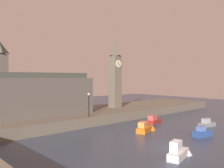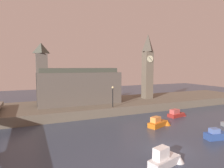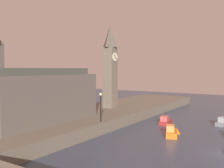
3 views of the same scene
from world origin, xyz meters
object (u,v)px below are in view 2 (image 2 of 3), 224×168
(streetlamp, at_px, (113,94))
(boat_tour_blue, at_px, (217,135))
(parliament_hall, at_px, (77,86))
(boat_dinghy_red, at_px, (178,114))
(boat_ferry_white, at_px, (166,159))
(clock_tower, at_px, (148,65))
(boat_patrol_orange, at_px, (159,123))

(streetlamp, height_order, boat_tour_blue, streetlamp)
(parliament_hall, distance_m, boat_dinghy_red, 18.54)
(boat_ferry_white, xyz_separation_m, boat_dinghy_red, (12.24, 12.22, -0.13))
(boat_dinghy_red, bearing_deg, clock_tower, 86.21)
(boat_patrol_orange, bearing_deg, parliament_hall, 122.03)
(parliament_hall, bearing_deg, streetlamp, -50.56)
(boat_dinghy_red, bearing_deg, parliament_hall, 144.44)
(boat_tour_blue, bearing_deg, boat_dinghy_red, 73.29)
(clock_tower, height_order, boat_dinghy_red, clock_tower)
(parliament_hall, relative_size, streetlamp, 4.21)
(boat_patrol_orange, distance_m, boat_dinghy_red, 6.89)
(streetlamp, distance_m, boat_dinghy_red, 11.41)
(boat_patrol_orange, relative_size, boat_ferry_white, 1.07)
(clock_tower, bearing_deg, boat_tour_blue, -100.21)
(clock_tower, height_order, parliament_hall, clock_tower)
(parliament_hall, relative_size, boat_dinghy_red, 4.00)
(parliament_hall, xyz_separation_m, boat_dinghy_red, (14.65, -10.48, -4.38))
(clock_tower, distance_m, boat_dinghy_red, 13.13)
(streetlamp, xyz_separation_m, boat_tour_blue, (6.97, -14.36, -3.25))
(parliament_hall, xyz_separation_m, boat_tour_blue, (11.74, -20.17, -4.32))
(parliament_hall, relative_size, boat_ferry_white, 3.98)
(boat_dinghy_red, bearing_deg, boat_patrol_orange, -152.58)
(parliament_hall, xyz_separation_m, streetlamp, (4.78, -5.81, -1.06))
(parliament_hall, relative_size, boat_tour_blue, 4.71)
(boat_tour_blue, bearing_deg, parliament_hall, 120.21)
(parliament_hall, xyz_separation_m, boat_patrol_orange, (8.54, -13.65, -4.32))
(clock_tower, bearing_deg, boat_patrol_orange, -116.87)
(boat_patrol_orange, height_order, boat_dinghy_red, boat_patrol_orange)
(streetlamp, bearing_deg, boat_tour_blue, -64.13)
(boat_tour_blue, bearing_deg, boat_patrol_orange, 116.16)
(clock_tower, xyz_separation_m, parliament_hall, (-15.33, 0.24, -3.82))
(clock_tower, xyz_separation_m, streetlamp, (-10.55, -5.57, -4.89))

